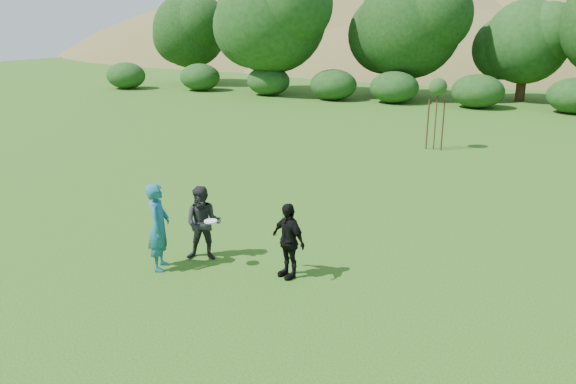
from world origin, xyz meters
name	(u,v)px	position (x,y,z in m)	size (l,w,h in m)	color
ground	(221,285)	(0.00, 0.00, 0.00)	(120.00, 120.00, 0.00)	#19470C
player_teal	(159,227)	(-1.56, 0.15, 0.92)	(0.67, 0.44, 1.85)	#1A6076
player_grey	(203,223)	(-1.02, 0.95, 0.82)	(0.80, 0.62, 1.64)	#232325
player_black	(288,240)	(1.00, 0.96, 0.78)	(0.92, 0.38, 1.56)	black
frisbee	(211,221)	(-0.60, 0.62, 1.05)	(0.27, 0.27, 0.03)	white
sapling	(438,89)	(1.10, 14.12, 2.42)	(0.70, 0.70, 2.85)	#402719
hillside	(504,156)	(-0.56, 68.45, -11.97)	(150.00, 72.00, 52.00)	olive
tree_row	(530,23)	(3.23, 28.68, 4.87)	(53.92, 10.38, 9.62)	#3A2616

